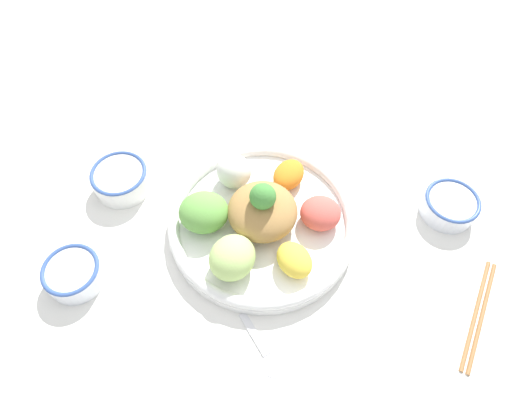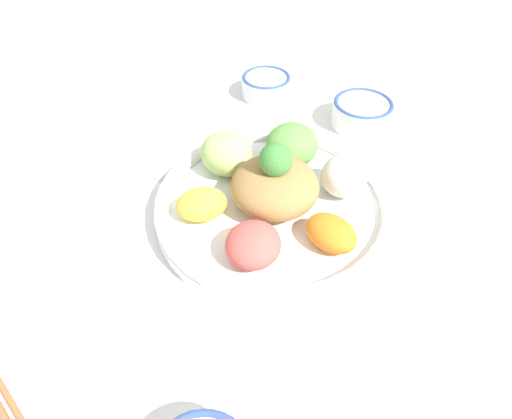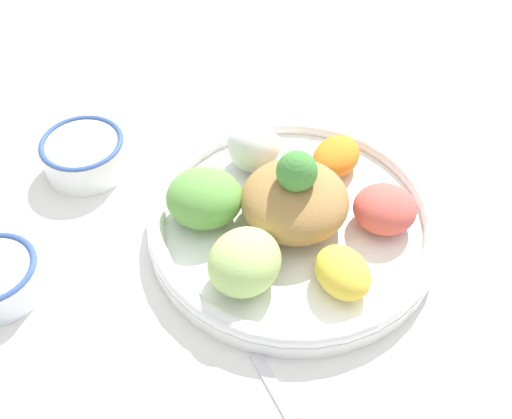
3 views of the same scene
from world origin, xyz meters
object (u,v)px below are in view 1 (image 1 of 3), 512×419
rice_bowl_blue (450,205)px  chopsticks_pair_near (480,314)px  sauce_bowl_red (73,273)px  serving_spoon_main (265,352)px  salad_platter (259,219)px  sauce_bowl_dark (121,179)px

rice_bowl_blue → chopsticks_pair_near: bearing=117.4°
sauce_bowl_red → chopsticks_pair_near: bearing=-160.0°
chopsticks_pair_near → serving_spoon_main: chopsticks_pair_near is taller
rice_bowl_blue → sauce_bowl_red: bearing=37.0°
salad_platter → serving_spoon_main: 0.22m
sauce_bowl_red → serving_spoon_main: 0.34m
sauce_bowl_red → rice_bowl_blue: sauce_bowl_red is taller
chopsticks_pair_near → serving_spoon_main: size_ratio=1.89×
salad_platter → sauce_bowl_dark: salad_platter is taller
salad_platter → chopsticks_pair_near: bearing=-179.5°
sauce_bowl_red → chopsticks_pair_near: size_ratio=0.46×
salad_platter → rice_bowl_blue: size_ratio=3.40×
rice_bowl_blue → sauce_bowl_dark: (0.57, 0.21, 0.00)m
sauce_bowl_dark → chopsticks_pair_near: bearing=-177.1°
serving_spoon_main → rice_bowl_blue: bearing=-83.7°
salad_platter → sauce_bowl_dark: 0.28m
sauce_bowl_dark → serving_spoon_main: (-0.38, 0.17, -0.02)m
sauce_bowl_red → serving_spoon_main: size_ratio=0.87×
salad_platter → rice_bowl_blue: (-0.30, -0.18, -0.01)m
salad_platter → chopsticks_pair_near: salad_platter is taller
salad_platter → chopsticks_pair_near: 0.39m
salad_platter → sauce_bowl_red: size_ratio=3.54×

